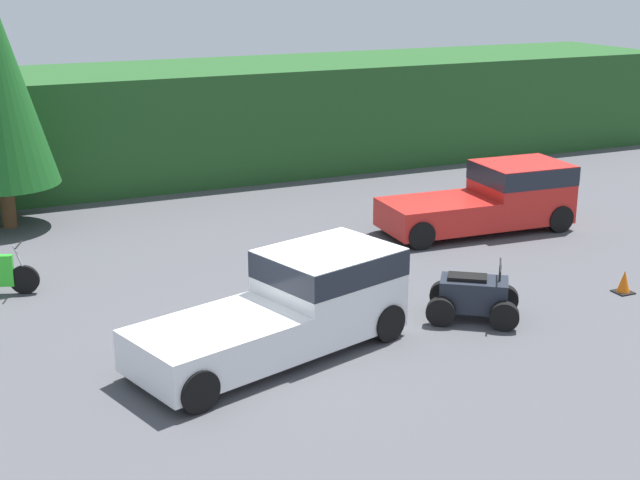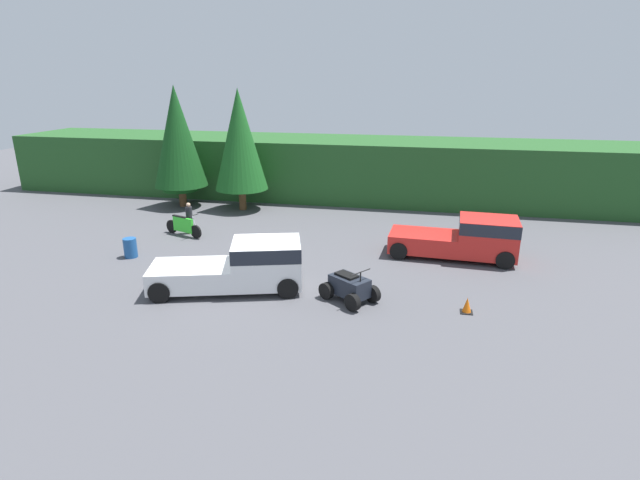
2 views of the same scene
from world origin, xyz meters
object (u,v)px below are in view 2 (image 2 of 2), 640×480
at_px(quad_atv, 349,287).
at_px(traffic_cone, 467,306).
at_px(pickup_truck_second, 243,265).
at_px(steel_barrel, 130,248).
at_px(pickup_truck_red, 467,237).
at_px(rider_person, 189,217).
at_px(dirt_bike, 183,226).

bearing_deg(quad_atv, traffic_cone, 33.82).
height_order(pickup_truck_second, traffic_cone, pickup_truck_second).
relative_size(traffic_cone, steel_barrel, 0.62).
bearing_deg(pickup_truck_red, traffic_cone, -89.86).
height_order(quad_atv, rider_person, rider_person).
distance_m(pickup_truck_red, pickup_truck_second, 10.03).
distance_m(quad_atv, steel_barrel, 10.61).
bearing_deg(dirt_bike, pickup_truck_second, -26.48).
bearing_deg(quad_atv, steel_barrel, -157.93).
xyz_separation_m(pickup_truck_second, dirt_bike, (-5.38, 5.74, -0.48)).
distance_m(dirt_bike, rider_person, 0.59).
height_order(rider_person, steel_barrel, rider_person).
bearing_deg(traffic_cone, pickup_truck_red, 87.10).
bearing_deg(rider_person, dirt_bike, -88.40).
height_order(dirt_bike, rider_person, rider_person).
bearing_deg(rider_person, steel_barrel, -82.96).
distance_m(pickup_truck_red, quad_atv, 7.08).
bearing_deg(pickup_truck_red, steel_barrel, -165.26).
distance_m(pickup_truck_second, traffic_cone, 8.24).
bearing_deg(traffic_cone, dirt_bike, 156.02).
xyz_separation_m(dirt_bike, rider_person, (0.15, 0.42, 0.38)).
height_order(pickup_truck_red, steel_barrel, pickup_truck_red).
distance_m(dirt_bike, traffic_cone, 14.87).
distance_m(quad_atv, traffic_cone, 4.13).
bearing_deg(rider_person, traffic_cone, -4.08).
bearing_deg(rider_person, pickup_truck_red, 18.20).
height_order(pickup_truck_red, dirt_bike, pickup_truck_red).
bearing_deg(traffic_cone, pickup_truck_second, 177.87).
distance_m(pickup_truck_second, quad_atv, 4.12).
relative_size(pickup_truck_second, rider_person, 3.67).
distance_m(traffic_cone, steel_barrel, 14.67).
bearing_deg(dirt_bike, quad_atv, -11.64).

